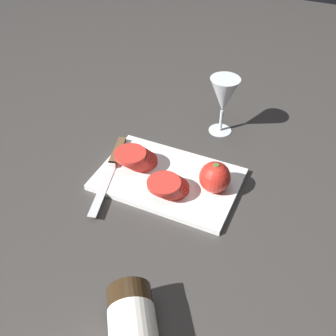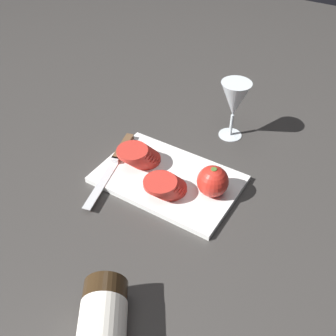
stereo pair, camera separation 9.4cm
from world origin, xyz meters
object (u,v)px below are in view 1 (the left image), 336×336
Objects in this scene: knife at (115,159)px; tomato_slice_stack_far at (136,158)px; whole_tomato at (215,177)px; tomato_slice_stack_near at (168,186)px; wine_glass at (224,97)px.

knife is 2.39× the size of tomato_slice_stack_far.
whole_tomato is at bearing 76.65° from knife.
knife is 2.55× the size of tomato_slice_stack_near.
whole_tomato reaches higher than knife.
wine_glass is 0.34m from knife.
tomato_slice_stack_far is at bearing -178.86° from whole_tomato.
tomato_slice_stack_far is at bearing 78.55° from knife.
wine_glass is at bearing 126.93° from knife.
wine_glass is 2.23× the size of whole_tomato.
whole_tomato reaches higher than tomato_slice_stack_near.
whole_tomato reaches higher than tomato_slice_stack_far.
wine_glass reaches higher than tomato_slice_stack_far.
whole_tomato is at bearing -74.78° from wine_glass.
tomato_slice_stack_near is (-0.09, -0.06, -0.01)m from whole_tomato.
wine_glass reaches higher than knife.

